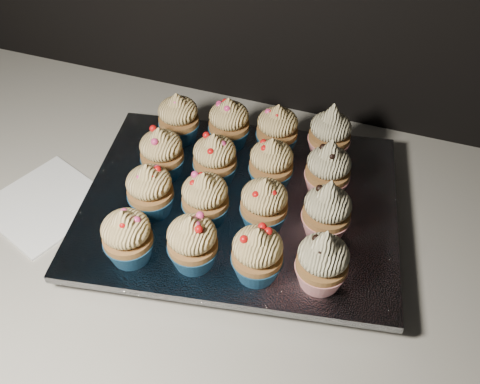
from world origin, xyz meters
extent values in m
cube|color=black|center=(0.00, 1.70, 0.43)|extent=(2.40, 0.60, 0.86)
cube|color=beige|center=(0.00, 1.70, 0.88)|extent=(2.44, 0.64, 0.04)
cube|color=white|center=(-0.28, 1.65, 0.90)|extent=(0.19, 0.19, 0.00)
cube|color=black|center=(-0.01, 1.73, 0.91)|extent=(0.45, 0.37, 0.02)
cube|color=silver|center=(-0.01, 1.73, 0.93)|extent=(0.48, 0.41, 0.01)
cone|color=navy|center=(-0.10, 1.59, 0.95)|extent=(0.06, 0.06, 0.03)
ellipsoid|color=#F7CD7C|center=(-0.10, 1.59, 0.99)|extent=(0.06, 0.06, 0.04)
cone|color=#F7CD7C|center=(-0.10, 1.59, 1.01)|extent=(0.03, 0.03, 0.02)
cone|color=navy|center=(-0.02, 1.61, 0.95)|extent=(0.06, 0.06, 0.03)
ellipsoid|color=#F7CD7C|center=(-0.02, 1.61, 0.99)|extent=(0.06, 0.06, 0.04)
cone|color=#F7CD7C|center=(-0.02, 1.61, 1.01)|extent=(0.03, 0.03, 0.02)
cone|color=navy|center=(0.05, 1.62, 0.95)|extent=(0.06, 0.06, 0.03)
ellipsoid|color=#F7CD7C|center=(0.05, 1.62, 0.99)|extent=(0.06, 0.06, 0.04)
cone|color=#F7CD7C|center=(0.05, 1.62, 1.01)|extent=(0.03, 0.03, 0.02)
cone|color=red|center=(0.13, 1.63, 0.95)|extent=(0.06, 0.06, 0.03)
ellipsoid|color=beige|center=(0.13, 1.63, 0.99)|extent=(0.06, 0.06, 0.04)
cone|color=beige|center=(0.13, 1.63, 1.02)|extent=(0.03, 0.03, 0.03)
cone|color=navy|center=(-0.11, 1.67, 0.95)|extent=(0.06, 0.06, 0.03)
ellipsoid|color=#F7CD7C|center=(-0.11, 1.67, 0.99)|extent=(0.06, 0.06, 0.04)
cone|color=#F7CD7C|center=(-0.11, 1.67, 1.01)|extent=(0.03, 0.03, 0.02)
cone|color=navy|center=(-0.04, 1.68, 0.95)|extent=(0.06, 0.06, 0.03)
ellipsoid|color=#F7CD7C|center=(-0.04, 1.68, 0.99)|extent=(0.06, 0.06, 0.04)
cone|color=#F7CD7C|center=(-0.04, 1.68, 1.01)|extent=(0.03, 0.03, 0.02)
cone|color=navy|center=(0.04, 1.69, 0.95)|extent=(0.06, 0.06, 0.03)
ellipsoid|color=#F7CD7C|center=(0.04, 1.69, 0.99)|extent=(0.06, 0.06, 0.04)
cone|color=#F7CD7C|center=(0.04, 1.69, 1.01)|extent=(0.03, 0.03, 0.02)
cone|color=red|center=(0.12, 1.71, 0.95)|extent=(0.06, 0.06, 0.03)
ellipsoid|color=beige|center=(0.12, 1.71, 0.99)|extent=(0.06, 0.06, 0.04)
cone|color=beige|center=(0.12, 1.71, 1.02)|extent=(0.03, 0.03, 0.03)
cone|color=navy|center=(-0.13, 1.74, 0.95)|extent=(0.06, 0.06, 0.03)
ellipsoid|color=#F7CD7C|center=(-0.13, 1.74, 0.99)|extent=(0.06, 0.06, 0.04)
cone|color=#F7CD7C|center=(-0.13, 1.74, 1.01)|extent=(0.03, 0.03, 0.02)
cone|color=navy|center=(-0.05, 1.76, 0.95)|extent=(0.06, 0.06, 0.03)
ellipsoid|color=#F7CD7C|center=(-0.05, 1.76, 0.99)|extent=(0.06, 0.06, 0.04)
cone|color=#F7CD7C|center=(-0.05, 1.76, 1.01)|extent=(0.03, 0.03, 0.02)
cone|color=navy|center=(0.02, 1.77, 0.95)|extent=(0.06, 0.06, 0.03)
ellipsoid|color=#F7CD7C|center=(0.02, 1.77, 0.99)|extent=(0.06, 0.06, 0.04)
cone|color=#F7CD7C|center=(0.02, 1.77, 1.01)|extent=(0.03, 0.03, 0.02)
cone|color=red|center=(0.10, 1.78, 0.95)|extent=(0.06, 0.06, 0.03)
ellipsoid|color=beige|center=(0.10, 1.78, 0.99)|extent=(0.06, 0.06, 0.04)
cone|color=beige|center=(0.10, 1.78, 1.02)|extent=(0.03, 0.03, 0.03)
cone|color=navy|center=(-0.14, 1.82, 0.95)|extent=(0.06, 0.06, 0.03)
ellipsoid|color=#F7CD7C|center=(-0.14, 1.82, 0.99)|extent=(0.06, 0.06, 0.04)
cone|color=#F7CD7C|center=(-0.14, 1.82, 1.01)|extent=(0.03, 0.03, 0.02)
cone|color=navy|center=(-0.06, 1.84, 0.95)|extent=(0.06, 0.06, 0.03)
ellipsoid|color=#F7CD7C|center=(-0.06, 1.84, 0.99)|extent=(0.06, 0.06, 0.04)
cone|color=#F7CD7C|center=(-0.06, 1.84, 1.01)|extent=(0.03, 0.03, 0.02)
cone|color=navy|center=(0.01, 1.85, 0.95)|extent=(0.06, 0.06, 0.03)
ellipsoid|color=#F7CD7C|center=(0.01, 1.85, 0.99)|extent=(0.06, 0.06, 0.04)
cone|color=#F7CD7C|center=(0.01, 1.85, 1.01)|extent=(0.03, 0.03, 0.02)
cone|color=red|center=(0.09, 1.86, 0.95)|extent=(0.06, 0.06, 0.03)
ellipsoid|color=beige|center=(0.09, 1.86, 0.99)|extent=(0.06, 0.06, 0.04)
cone|color=beige|center=(0.09, 1.86, 1.02)|extent=(0.03, 0.03, 0.03)
camera|label=1|loc=(0.17, 1.24, 1.47)|focal=40.00mm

